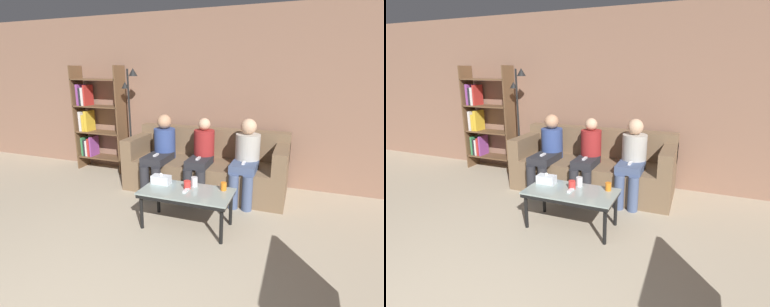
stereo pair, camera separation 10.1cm
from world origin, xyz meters
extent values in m
cube|color=#8C6651|center=(0.00, 3.71, 1.30)|extent=(12.00, 0.06, 2.60)
cube|color=brown|center=(0.00, 3.15, 0.23)|extent=(2.31, 0.85, 0.46)
cube|color=brown|center=(0.00, 3.48, 0.67)|extent=(2.31, 0.20, 0.42)
cube|color=brown|center=(-1.06, 3.15, 0.61)|extent=(0.18, 0.85, 0.30)
cube|color=brown|center=(1.06, 3.15, 0.61)|extent=(0.18, 0.85, 0.30)
cube|color=#8C9E99|center=(0.14, 2.05, 0.43)|extent=(1.02, 0.52, 0.02)
cube|color=black|center=(0.14, 2.05, 0.40)|extent=(1.00, 0.51, 0.04)
cylinder|color=black|center=(-0.32, 1.84, 0.19)|extent=(0.04, 0.04, 0.38)
cylinder|color=black|center=(0.60, 1.84, 0.19)|extent=(0.04, 0.04, 0.38)
cylinder|color=black|center=(-0.32, 2.26, 0.19)|extent=(0.04, 0.04, 0.38)
cylinder|color=black|center=(0.60, 2.26, 0.19)|extent=(0.04, 0.04, 0.38)
cylinder|color=orange|center=(0.52, 2.21, 0.48)|extent=(0.07, 0.07, 0.09)
cylinder|color=red|center=(0.12, 2.11, 0.48)|extent=(0.08, 0.08, 0.09)
cylinder|color=silver|center=(0.17, 2.21, 0.49)|extent=(0.07, 0.07, 0.11)
cube|color=silver|center=(-0.22, 2.15, 0.49)|extent=(0.22, 0.12, 0.10)
sphere|color=white|center=(-0.22, 2.15, 0.55)|extent=(0.04, 0.04, 0.04)
cube|color=white|center=(0.14, 2.05, 0.45)|extent=(0.04, 0.15, 0.02)
cube|color=brown|center=(-2.46, 3.48, 0.90)|extent=(0.02, 0.32, 1.80)
cube|color=brown|center=(-1.58, 3.48, 0.90)|extent=(0.02, 0.32, 1.80)
cube|color=brown|center=(-2.02, 3.48, 0.23)|extent=(0.88, 0.32, 0.02)
cube|color=#38844C|center=(-2.38, 3.48, 0.40)|extent=(0.03, 0.24, 0.33)
cube|color=#232328|center=(-2.34, 3.48, 0.38)|extent=(0.03, 0.24, 0.29)
cube|color=silver|center=(-2.30, 3.48, 0.38)|extent=(0.04, 0.24, 0.28)
cube|color=red|center=(-2.25, 3.48, 0.39)|extent=(0.04, 0.24, 0.32)
cube|color=#8E4293|center=(-2.20, 3.48, 0.41)|extent=(0.03, 0.24, 0.35)
cube|color=brown|center=(-2.02, 3.48, 0.68)|extent=(0.88, 0.32, 0.02)
cube|color=silver|center=(-2.38, 3.48, 0.86)|extent=(0.05, 0.24, 0.34)
cube|color=gold|center=(-2.32, 3.48, 0.83)|extent=(0.05, 0.24, 0.29)
cube|color=gold|center=(-2.26, 3.48, 0.86)|extent=(0.06, 0.24, 0.36)
cube|color=brown|center=(-2.02, 3.48, 1.13)|extent=(0.88, 0.32, 0.02)
cube|color=#8E4293|center=(-2.38, 3.48, 1.31)|extent=(0.04, 0.24, 0.36)
cube|color=#232328|center=(-2.33, 3.48, 1.28)|extent=(0.04, 0.24, 0.30)
cube|color=silver|center=(-2.28, 3.48, 1.29)|extent=(0.05, 0.24, 0.30)
cube|color=red|center=(-2.24, 3.48, 1.31)|extent=(0.03, 0.24, 0.35)
cube|color=brown|center=(-2.02, 3.48, 1.58)|extent=(0.88, 0.32, 0.02)
cylinder|color=black|center=(-1.33, 3.33, 0.01)|extent=(0.26, 0.26, 0.02)
cylinder|color=black|center=(-1.33, 3.33, 0.87)|extent=(0.03, 0.03, 1.75)
cone|color=black|center=(-1.23, 3.33, 1.70)|extent=(0.14, 0.14, 0.12)
cone|color=black|center=(-1.41, 3.37, 1.50)|extent=(0.12, 0.12, 0.10)
cylinder|color=#28282D|center=(-0.71, 2.61, 0.23)|extent=(0.13, 0.13, 0.46)
cylinder|color=#28282D|center=(-0.53, 2.61, 0.23)|extent=(0.13, 0.13, 0.46)
cube|color=#28282D|center=(-0.62, 2.85, 0.51)|extent=(0.32, 0.49, 0.10)
cylinder|color=#334784|center=(-0.62, 3.10, 0.68)|extent=(0.32, 0.32, 0.44)
sphere|color=tan|center=(-0.62, 3.10, 1.00)|extent=(0.21, 0.21, 0.21)
cube|color=white|center=(-0.62, 2.81, 0.58)|extent=(0.04, 0.12, 0.02)
cylinder|color=#28282D|center=(-0.09, 2.67, 0.23)|extent=(0.13, 0.13, 0.46)
cylinder|color=#28282D|center=(0.09, 2.67, 0.23)|extent=(0.13, 0.13, 0.46)
cube|color=#28282D|center=(0.00, 2.89, 0.51)|extent=(0.29, 0.43, 0.10)
cylinder|color=maroon|center=(0.00, 3.10, 0.69)|extent=(0.29, 0.29, 0.46)
sphere|color=#DBAD89|center=(0.00, 3.10, 1.00)|extent=(0.17, 0.17, 0.17)
cube|color=white|center=(0.00, 2.84, 0.58)|extent=(0.04, 0.12, 0.02)
cylinder|color=#47567A|center=(0.53, 2.69, 0.23)|extent=(0.13, 0.13, 0.46)
cylinder|color=#47567A|center=(0.71, 2.69, 0.23)|extent=(0.13, 0.13, 0.46)
cube|color=#47567A|center=(0.62, 2.90, 0.51)|extent=(0.33, 0.41, 0.10)
cylinder|color=#B7B2A8|center=(0.62, 3.10, 0.68)|extent=(0.33, 0.33, 0.44)
sphere|color=#DBAD89|center=(0.62, 3.10, 1.01)|extent=(0.21, 0.21, 0.21)
cube|color=white|center=(0.62, 2.86, 0.58)|extent=(0.04, 0.12, 0.02)
camera|label=1|loc=(1.26, -0.82, 1.72)|focal=28.00mm
camera|label=2|loc=(1.35, -0.79, 1.72)|focal=28.00mm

